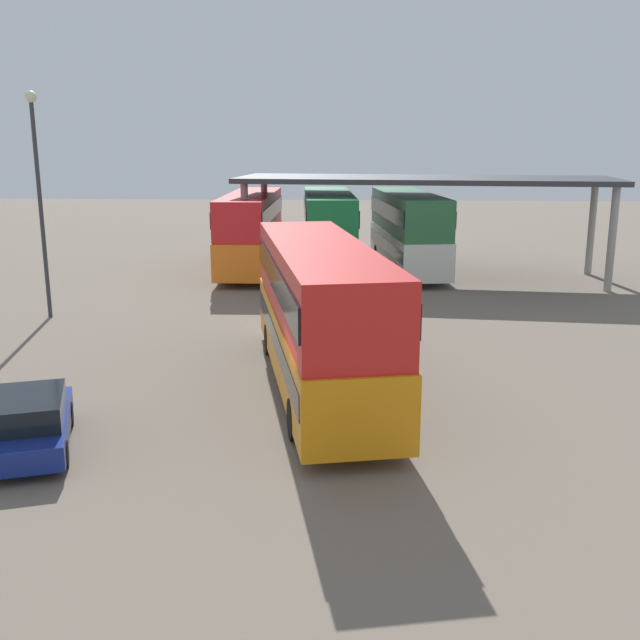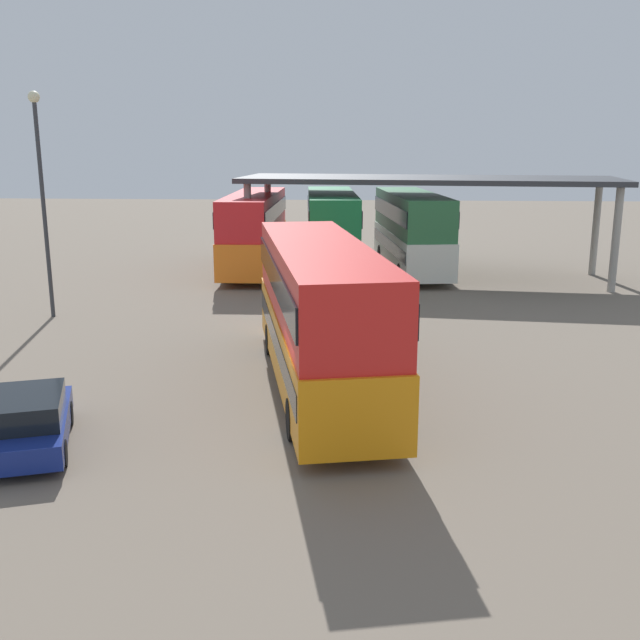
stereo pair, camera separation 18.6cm
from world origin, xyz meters
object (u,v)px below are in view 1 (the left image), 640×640
at_px(parked_hatchback, 29,422).
at_px(double_decker_near_canopy, 251,229).
at_px(double_decker_main, 320,310).
at_px(double_decker_mid_row, 328,229).
at_px(lamppost_tall, 38,180).
at_px(double_decker_far_right, 408,229).

height_order(parked_hatchback, double_decker_near_canopy, double_decker_near_canopy).
relative_size(double_decker_main, parked_hatchback, 2.73).
relative_size(double_decker_near_canopy, double_decker_mid_row, 1.06).
bearing_deg(lamppost_tall, parked_hatchback, -69.22).
height_order(double_decker_main, double_decker_far_right, double_decker_far_right).
distance_m(parked_hatchback, double_decker_far_right, 25.92).
height_order(parked_hatchback, double_decker_far_right, double_decker_far_right).
bearing_deg(parked_hatchback, double_decker_main, -72.53).
bearing_deg(double_decker_main, parked_hatchback, 114.73).
bearing_deg(parked_hatchback, double_decker_near_canopy, -22.95).
bearing_deg(double_decker_mid_row, double_decker_main, 176.87).
distance_m(double_decker_main, parked_hatchback, 8.10).
relative_size(double_decker_main, double_decker_mid_row, 1.15).
height_order(double_decker_main, parked_hatchback, double_decker_main).
bearing_deg(double_decker_mid_row, parked_hatchback, 161.02).
xyz_separation_m(double_decker_near_canopy, double_decker_mid_row, (4.17, -0.58, 0.06)).
relative_size(parked_hatchback, double_decker_far_right, 0.41).
bearing_deg(double_decker_near_canopy, double_decker_far_right, -90.31).
xyz_separation_m(double_decker_mid_row, lamppost_tall, (-10.74, -10.45, 3.07)).
bearing_deg(double_decker_far_right, double_decker_mid_row, 91.35).
bearing_deg(double_decker_main, double_decker_mid_row, -9.97).
xyz_separation_m(double_decker_near_canopy, double_decker_far_right, (8.39, 0.08, 0.03)).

